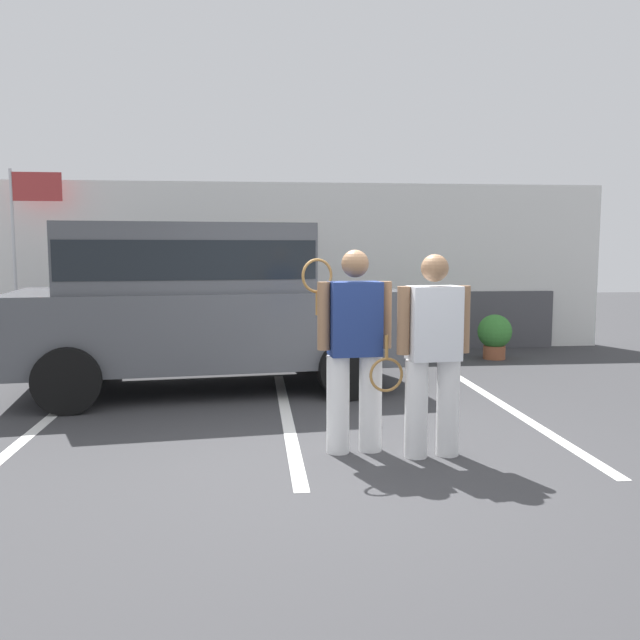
# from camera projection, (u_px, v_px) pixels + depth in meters

# --- Properties ---
(ground_plane) EXTENTS (40.00, 40.00, 0.00)m
(ground_plane) POSITION_uv_depth(u_px,v_px,m) (345.00, 461.00, 5.50)
(ground_plane) COLOR #38383A
(parking_stripe_0) EXTENTS (0.12, 4.40, 0.01)m
(parking_stripe_0) POSITION_uv_depth(u_px,v_px,m) (44.00, 422.00, 6.70)
(parking_stripe_0) COLOR silver
(parking_stripe_0) RESTS_ON ground_plane
(parking_stripe_1) EXTENTS (0.12, 4.40, 0.01)m
(parking_stripe_1) POSITION_uv_depth(u_px,v_px,m) (287.00, 416.00, 6.95)
(parking_stripe_1) COLOR silver
(parking_stripe_1) RESTS_ON ground_plane
(parking_stripe_2) EXTENTS (0.12, 4.40, 0.01)m
(parking_stripe_2) POSITION_uv_depth(u_px,v_px,m) (512.00, 410.00, 7.19)
(parking_stripe_2) COLOR silver
(parking_stripe_2) RESTS_ON ground_plane
(house_frontage) EXTENTS (10.86, 0.40, 2.87)m
(house_frontage) POSITION_uv_depth(u_px,v_px,m) (296.00, 272.00, 11.47)
(house_frontage) COLOR white
(house_frontage) RESTS_ON ground_plane
(parked_suv) EXTENTS (4.79, 2.59, 2.05)m
(parked_suv) POSITION_uv_depth(u_px,v_px,m) (200.00, 298.00, 8.19)
(parked_suv) COLOR #4C4F54
(parked_suv) RESTS_ON ground_plane
(tennis_player_man) EXTENTS (0.78, 0.31, 1.75)m
(tennis_player_man) POSITION_uv_depth(u_px,v_px,m) (354.00, 347.00, 5.66)
(tennis_player_man) COLOR white
(tennis_player_man) RESTS_ON ground_plane
(tennis_player_woman) EXTENTS (0.90, 0.30, 1.71)m
(tennis_player_woman) POSITION_uv_depth(u_px,v_px,m) (433.00, 353.00, 5.54)
(tennis_player_woman) COLOR white
(tennis_player_woman) RESTS_ON ground_plane
(potted_plant_by_porch) EXTENTS (0.64, 0.64, 0.84)m
(potted_plant_by_porch) POSITION_uv_depth(u_px,v_px,m) (427.00, 328.00, 10.75)
(potted_plant_by_porch) COLOR gray
(potted_plant_by_porch) RESTS_ON ground_plane
(potted_plant_secondary) EXTENTS (0.54, 0.54, 0.71)m
(potted_plant_secondary) POSITION_uv_depth(u_px,v_px,m) (495.00, 334.00, 10.54)
(potted_plant_secondary) COLOR #9E5638
(potted_plant_secondary) RESTS_ON ground_plane
(flag_pole) EXTENTS (0.80, 0.05, 3.00)m
(flag_pole) POSITION_uv_depth(u_px,v_px,m) (25.00, 228.00, 10.47)
(flag_pole) COLOR silver
(flag_pole) RESTS_ON ground_plane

